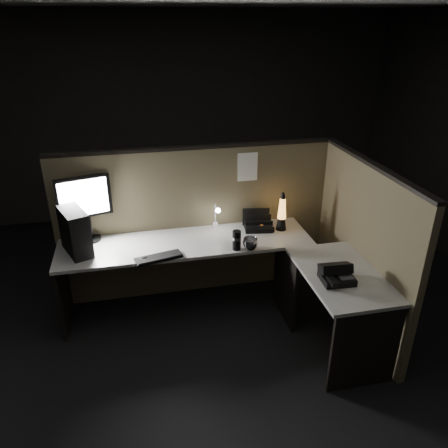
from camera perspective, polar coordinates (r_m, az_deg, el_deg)
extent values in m
plane|color=black|center=(3.95, -1.11, -15.58)|extent=(6.00, 6.00, 0.00)
plane|color=#282623|center=(6.08, -6.87, 13.49)|extent=(6.00, 0.00, 6.00)
cube|color=brown|center=(4.31, -3.59, 0.10)|extent=(2.66, 0.06, 1.50)
cube|color=brown|center=(4.01, 17.51, -3.14)|extent=(0.06, 1.66, 1.50)
cube|color=beige|center=(4.01, -4.97, -2.51)|extent=(2.30, 0.60, 0.03)
cube|color=beige|center=(3.66, 15.10, -6.39)|extent=(0.60, 1.00, 0.03)
cube|color=black|center=(4.24, -20.25, -8.25)|extent=(0.03, 0.55, 0.70)
cube|color=black|center=(3.53, 17.92, -15.40)|extent=(0.55, 0.03, 0.70)
cube|color=black|center=(4.13, 7.96, -7.69)|extent=(0.03, 0.55, 0.70)
cube|color=black|center=(3.94, -18.88, -0.94)|extent=(0.30, 0.41, 0.40)
cylinder|color=black|center=(4.21, -17.11, -1.85)|extent=(0.20, 0.20, 0.02)
cube|color=black|center=(4.18, -17.30, -0.25)|extent=(0.07, 0.06, 0.23)
cube|color=black|center=(4.06, -17.82, 3.38)|extent=(0.47, 0.16, 0.38)
cube|color=white|center=(4.04, -17.84, 3.27)|extent=(0.40, 0.11, 0.33)
cube|color=black|center=(3.75, -8.54, -4.38)|extent=(0.42, 0.22, 0.02)
ellipsoid|color=black|center=(3.75, -10.42, -4.48)|extent=(0.09, 0.06, 0.03)
cube|color=white|center=(4.29, -1.15, -0.01)|extent=(0.04, 0.05, 0.03)
cylinder|color=white|center=(4.24, -1.16, 1.39)|extent=(0.01, 0.01, 0.20)
cylinder|color=white|center=(4.15, -1.00, 2.26)|extent=(0.01, 0.13, 0.01)
sphere|color=white|center=(4.08, -0.79, 1.78)|extent=(0.05, 0.05, 0.05)
cube|color=black|center=(4.24, 4.46, -0.26)|extent=(0.29, 0.27, 0.05)
cube|color=black|center=(4.19, 4.61, 0.05)|extent=(0.26, 0.06, 0.09)
cube|color=black|center=(4.27, 4.20, 1.20)|extent=(0.26, 0.06, 0.18)
cone|color=black|center=(4.23, 7.48, 0.05)|extent=(0.10, 0.10, 0.12)
cone|color=gold|center=(4.17, 7.61, 2.05)|extent=(0.08, 0.08, 0.20)
sphere|color=#926B15|center=(4.19, 7.56, 1.24)|extent=(0.04, 0.04, 0.04)
sphere|color=#926B15|center=(4.16, 7.62, 2.17)|extent=(0.03, 0.03, 0.03)
cone|color=black|center=(4.12, 7.71, 3.70)|extent=(0.05, 0.05, 0.06)
cylinder|color=black|center=(3.83, 1.67, -2.13)|extent=(0.08, 0.08, 0.18)
imported|color=silver|center=(3.85, 3.46, -2.60)|extent=(0.18, 0.18, 0.11)
sphere|color=orange|center=(4.21, 4.90, -0.18)|extent=(0.05, 0.05, 0.05)
cube|color=white|center=(4.17, 3.10, 7.45)|extent=(0.19, 0.00, 0.28)
cube|color=black|center=(3.52, 14.53, -6.86)|extent=(0.26, 0.23, 0.05)
cube|color=black|center=(3.52, 14.35, -5.63)|extent=(0.25, 0.16, 0.11)
cube|color=black|center=(3.43, 13.85, -7.04)|extent=(0.06, 0.18, 0.04)
cube|color=#3F3F42|center=(3.50, 15.59, -6.59)|extent=(0.11, 0.11, 0.00)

